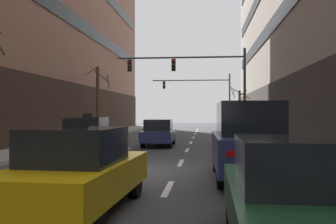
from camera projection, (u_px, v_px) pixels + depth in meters
The scene contains 28 objects.
ground_plane at pixel (129, 170), 12.79m from camera, with size 120.00×120.00×0.00m, color #38383D.
sidewalk_right at pixel (316, 171), 12.18m from camera, with size 2.54×80.00×0.14m, color gray.
lane_stripe_l1_s3 at pixel (46, 186), 9.96m from camera, with size 0.16×2.00×0.01m, color silver.
lane_stripe_l1_s4 at pixel (99, 162), 14.94m from camera, with size 0.16×2.00×0.01m, color silver.
lane_stripe_l1_s5 at pixel (126, 149), 19.91m from camera, with size 0.16×2.00×0.01m, color silver.
lane_stripe_l1_s6 at pixel (142, 142), 24.89m from camera, with size 0.16×2.00×0.01m, color silver.
lane_stripe_l1_s7 at pixel (153, 137), 29.86m from camera, with size 0.16×2.00×0.01m, color silver.
lane_stripe_l1_s8 at pixel (160, 134), 34.84m from camera, with size 0.16×2.00×0.01m, color silver.
lane_stripe_l1_s9 at pixel (166, 131), 39.81m from camera, with size 0.16×2.00×0.01m, color silver.
lane_stripe_l1_s10 at pixel (170, 129), 44.79m from camera, with size 0.16×2.00×0.01m, color silver.
lane_stripe_l2_s3 at pixel (168, 188), 9.64m from camera, with size 0.16×2.00×0.01m, color silver.
lane_stripe_l2_s4 at pixel (181, 163), 14.61m from camera, with size 0.16×2.00×0.01m, color silver.
lane_stripe_l2_s5 at pixel (187, 150), 19.59m from camera, with size 0.16×2.00×0.01m, color silver.
lane_stripe_l2_s6 at pixel (191, 142), 24.57m from camera, with size 0.16×2.00×0.01m, color silver.
lane_stripe_l2_s7 at pixel (193, 137), 29.54m from camera, with size 0.16×2.00×0.01m, color silver.
lane_stripe_l2_s8 at pixel (195, 134), 34.52m from camera, with size 0.16×2.00×0.01m, color silver.
lane_stripe_l2_s9 at pixel (197, 131), 39.49m from camera, with size 0.16×2.00×0.01m, color silver.
lane_stripe_l2_s10 at pixel (198, 129), 44.47m from camera, with size 0.16×2.00×0.01m, color silver.
car_driving_0 at pixel (159, 133), 21.98m from camera, with size 1.78×4.16×1.55m.
taxi_driving_1 at pixel (89, 134), 19.08m from camera, with size 2.01×4.61×1.90m.
taxi_driving_2 at pixel (78, 170), 7.38m from camera, with size 2.03×4.47×1.83m.
car_parked_0 at pixel (297, 198), 5.08m from camera, with size 1.86×4.32×1.61m.
car_parked_1 at pixel (248, 141), 10.97m from camera, with size 2.01×4.68×2.25m.
traffic_signal_0 at pixel (199, 75), 26.30m from camera, with size 9.03×0.35×6.27m.
traffic_signal_1 at pixel (205, 92), 42.59m from camera, with size 8.80×0.35×6.18m.
street_tree_0 at pixel (239, 109), 36.80m from camera, with size 1.74×1.69×4.42m.
street_tree_1 at pixel (98, 100), 29.59m from camera, with size 1.85×1.91×5.43m.
pedestrian_0 at pixel (260, 129), 20.00m from camera, with size 0.21×0.53×1.63m.
Camera 1 is at (2.58, -12.60, 1.94)m, focal length 40.38 mm.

